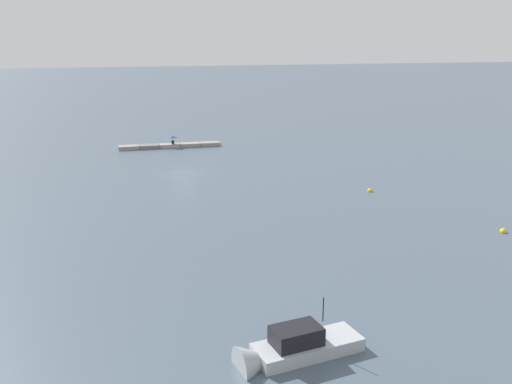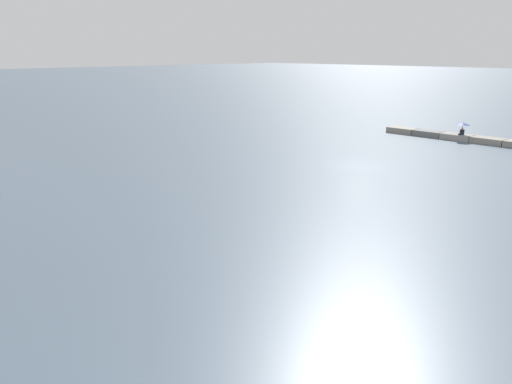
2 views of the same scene
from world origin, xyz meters
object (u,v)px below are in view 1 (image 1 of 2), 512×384
object	(u,v)px
person_seated_dark_left	(173,142)
umbrella_open_navy	(173,137)
motorboat_grey_near	(289,351)
mooring_buoy_mid	(370,191)
mooring_buoy_near	(503,231)

from	to	relation	value
person_seated_dark_left	umbrella_open_navy	world-z (taller)	umbrella_open_navy
umbrella_open_navy	motorboat_grey_near	distance (m)	62.58
umbrella_open_navy	mooring_buoy_mid	size ratio (longest dim) A/B	2.45
mooring_buoy_near	motorboat_grey_near	bearing A→B (deg)	31.40
motorboat_grey_near	mooring_buoy_near	xyz separation A→B (m)	(-24.96, -15.23, -0.33)
mooring_buoy_mid	mooring_buoy_near	bearing A→B (deg)	110.10
person_seated_dark_left	mooring_buoy_near	xyz separation A→B (m)	(-24.81, 47.26, -0.75)
motorboat_grey_near	person_seated_dark_left	bearing A→B (deg)	-10.47
person_seated_dark_left	motorboat_grey_near	bearing A→B (deg)	87.59
umbrella_open_navy	mooring_buoy_mid	xyz separation A→B (m)	(-19.05, 31.58, -1.62)
person_seated_dark_left	motorboat_grey_near	size ratio (longest dim) A/B	0.10
umbrella_open_navy	motorboat_grey_near	world-z (taller)	motorboat_grey_near
mooring_buoy_mid	umbrella_open_navy	bearing A→B (deg)	-58.91
person_seated_dark_left	mooring_buoy_mid	distance (m)	36.83
motorboat_grey_near	mooring_buoy_mid	size ratio (longest dim) A/B	13.39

